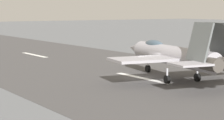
{
  "coord_description": "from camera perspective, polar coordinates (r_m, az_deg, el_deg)",
  "views": [
    {
      "loc": [
        -30.95,
        24.81,
        6.55
      ],
      "look_at": [
        -1.21,
        4.39,
        2.2
      ],
      "focal_mm": 66.56,
      "sensor_mm": 36.0,
      "label": 1
    }
  ],
  "objects": [
    {
      "name": "runway_strip",
      "position": [
        40.19,
        4.2,
        -2.51
      ],
      "size": [
        240.0,
        26.0,
        0.02
      ],
      "color": "#444242",
      "rests_on": "ground"
    },
    {
      "name": "ground_plane",
      "position": [
        40.2,
        4.19,
        -2.52
      ],
      "size": [
        400.0,
        400.0,
        0.0
      ],
      "primitive_type": "plane",
      "color": "slate"
    },
    {
      "name": "crew_person",
      "position": [
        54.42,
        6.66,
        0.83
      ],
      "size": [
        0.35,
        0.69,
        1.73
      ],
      "color": "#1E2338",
      "rests_on": "ground"
    },
    {
      "name": "marker_cone_mid",
      "position": [
        52.46,
        11.94,
        -0.14
      ],
      "size": [
        0.44,
        0.44,
        0.55
      ],
      "primitive_type": "cone",
      "color": "orange",
      "rests_on": "ground"
    },
    {
      "name": "fighter_jet",
      "position": [
        39.47,
        8.33,
        0.74
      ],
      "size": [
        17.96,
        13.32,
        5.57
      ],
      "color": "#9D99A1",
      "rests_on": "ground"
    }
  ]
}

